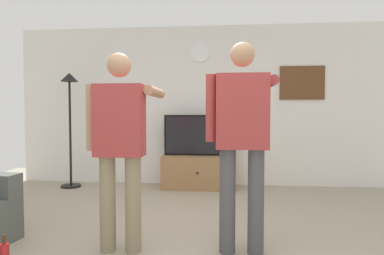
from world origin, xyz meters
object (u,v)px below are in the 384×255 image
Objects in this scene: television at (199,135)px; wall_clock at (200,53)px; person_standing_nearer_lamp at (120,140)px; framed_picture at (302,83)px; person_standing_nearer_couch at (242,133)px; tv_stand at (199,172)px; floor_lamp at (70,106)px.

wall_clock is at bearing 90.00° from television.
wall_clock is 3.12m from person_standing_nearer_lamp.
framed_picture is 0.40× the size of person_standing_nearer_couch.
tv_stand is 0.62× the size of floor_lamp.
wall_clock is 0.18× the size of person_standing_nearer_couch.
framed_picture is 0.39× the size of floor_lamp.
television is 2.62m from person_standing_nearer_lamp.
tv_stand is 2.00m from wall_clock.
floor_lamp is (-2.11, -0.12, 1.08)m from tv_stand.
floor_lamp reaches higher than television.
floor_lamp is (-2.11, -0.17, 0.48)m from television.
floor_lamp is 2.91m from person_standing_nearer_lamp.
wall_clock reaches higher than person_standing_nearer_lamp.
person_standing_nearer_lamp is 0.95× the size of person_standing_nearer_couch.
television is at bearing 78.90° from person_standing_nearer_lamp.
wall_clock is 0.17× the size of floor_lamp.
floor_lamp reaches higher than person_standing_nearer_couch.
person_standing_nearer_couch is at bearing -77.21° from tv_stand.
tv_stand is 2.64m from person_standing_nearer_couch.
floor_lamp is at bearing 138.83° from person_standing_nearer_couch.
framed_picture reaches higher than floor_lamp.
wall_clock is 2.33m from floor_lamp.
person_standing_nearer_lamp is at bearing -56.13° from floor_lamp.
wall_clock is at bearing 101.48° from person_standing_nearer_couch.
person_standing_nearer_lamp is at bearing -100.16° from wall_clock.
person_standing_nearer_lamp reaches higher than tv_stand.
floor_lamp is 1.03× the size of person_standing_nearer_couch.
floor_lamp is at bearing -173.76° from framed_picture.
floor_lamp is (-2.11, -0.41, -0.90)m from wall_clock.
wall_clock reaches higher than person_standing_nearer_couch.
television is 0.61× the size of floor_lamp.
wall_clock is at bearing 11.01° from floor_lamp.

